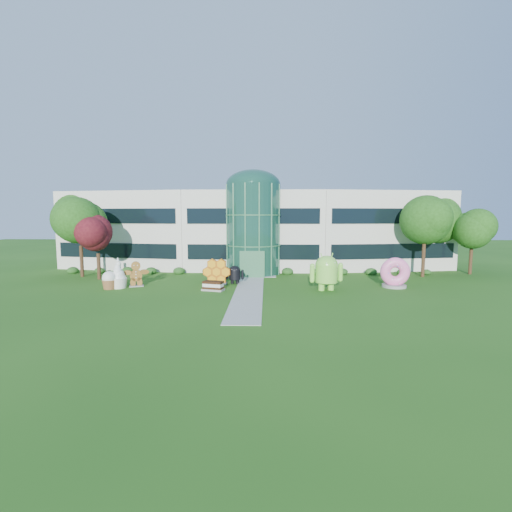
# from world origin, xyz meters

# --- Properties ---
(ground) EXTENTS (140.00, 140.00, 0.00)m
(ground) POSITION_xyz_m (0.00, 0.00, 0.00)
(ground) COLOR #215114
(ground) RESTS_ON ground
(building) EXTENTS (46.00, 15.00, 9.30)m
(building) POSITION_xyz_m (0.00, 18.00, 4.65)
(building) COLOR beige
(building) RESTS_ON ground
(atrium) EXTENTS (6.00, 6.00, 9.80)m
(atrium) POSITION_xyz_m (0.00, 12.00, 4.90)
(atrium) COLOR #194738
(atrium) RESTS_ON ground
(walkway) EXTENTS (2.40, 20.00, 0.04)m
(walkway) POSITION_xyz_m (0.00, 2.00, 0.02)
(walkway) COLOR #9E9E93
(walkway) RESTS_ON ground
(tree_red) EXTENTS (4.00, 4.00, 6.00)m
(tree_red) POSITION_xyz_m (-15.50, 7.50, 3.00)
(tree_red) COLOR #3F0C14
(tree_red) RESTS_ON ground
(trees_backdrop) EXTENTS (52.00, 8.00, 8.40)m
(trees_backdrop) POSITION_xyz_m (0.00, 13.00, 4.20)
(trees_backdrop) COLOR #1E4711
(trees_backdrop) RESTS_ON ground
(android_green) EXTENTS (3.55, 2.79, 3.56)m
(android_green) POSITION_xyz_m (6.67, 2.62, 1.78)
(android_green) COLOR #80DB46
(android_green) RESTS_ON ground
(android_black) EXTENTS (1.80, 1.23, 2.02)m
(android_black) POSITION_xyz_m (-1.52, 5.49, 1.01)
(android_black) COLOR black
(android_black) RESTS_ON ground
(donut) EXTENTS (2.75, 1.52, 2.75)m
(donut) POSITION_xyz_m (13.04, 4.18, 1.37)
(donut) COLOR #DA5295
(donut) RESTS_ON ground
(gingerbread) EXTENTS (2.70, 1.76, 2.33)m
(gingerbread) POSITION_xyz_m (-10.42, 3.89, 1.16)
(gingerbread) COLOR brown
(gingerbread) RESTS_ON ground
(ice_cream_sandwich) EXTENTS (2.05, 1.39, 0.83)m
(ice_cream_sandwich) POSITION_xyz_m (-3.11, 2.17, 0.42)
(ice_cream_sandwich) COLOR black
(ice_cream_sandwich) RESTS_ON ground
(honeycomb) EXTENTS (2.81, 1.09, 2.18)m
(honeycomb) POSITION_xyz_m (-3.19, 5.18, 1.09)
(honeycomb) COLOR orange
(honeycomb) RESTS_ON ground
(froyo) EXTENTS (1.80, 1.80, 2.71)m
(froyo) POSITION_xyz_m (-11.72, 3.08, 1.35)
(froyo) COLOR white
(froyo) RESTS_ON ground
(cupcake) EXTENTS (1.58, 1.58, 1.61)m
(cupcake) POSITION_xyz_m (-12.35, 2.65, 0.80)
(cupcake) COLOR white
(cupcake) RESTS_ON ground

